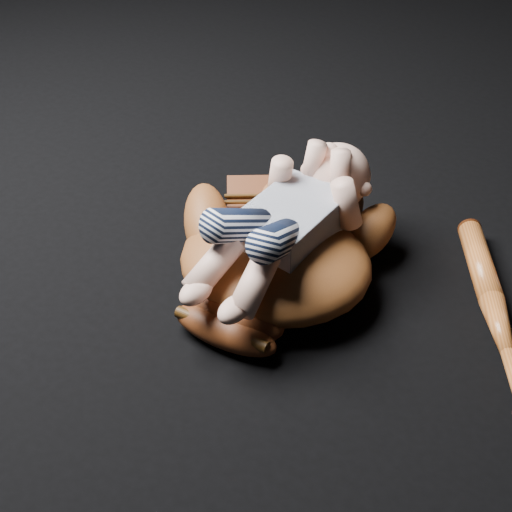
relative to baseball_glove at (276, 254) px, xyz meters
name	(u,v)px	position (x,y,z in m)	size (l,w,h in m)	color
baseball_glove	(276,254)	(0.00, 0.00, 0.00)	(0.37, 0.42, 0.13)	brown
newborn_baby	(279,220)	(0.00, 0.00, 0.06)	(0.18, 0.40, 0.16)	#E3AA92
baseball_bat	(495,311)	(0.30, 0.13, -0.05)	(0.04, 0.42, 0.04)	#AD5621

